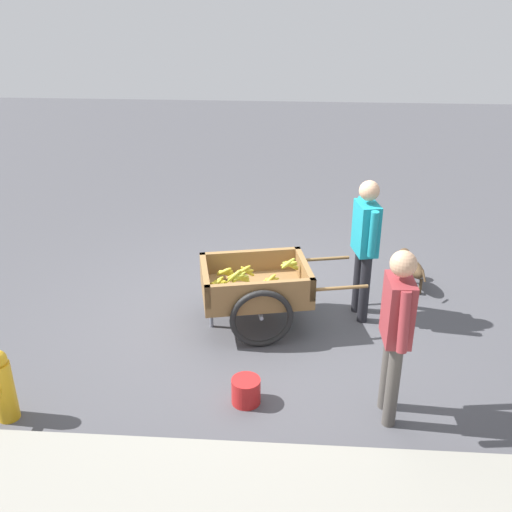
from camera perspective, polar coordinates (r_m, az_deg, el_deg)
ground_plane at (r=6.64m, az=0.04°, el=-5.59°), size 24.00×24.00×0.00m
fruit_cart at (r=6.27m, az=-0.10°, el=-3.01°), size 1.77×1.11×0.72m
vendor_person at (r=6.30m, az=10.34°, el=1.62°), size 0.27×0.56×1.55m
dog at (r=7.31m, az=14.58°, el=-0.98°), size 0.29×0.66×0.40m
fire_hydrant at (r=5.47m, az=-22.96°, el=-11.28°), size 0.25×0.25×0.67m
plastic_bucket at (r=5.35m, az=-0.96°, el=-12.69°), size 0.26×0.26×0.24m
bystander_person at (r=4.88m, az=13.20°, el=-6.22°), size 0.21×0.60×1.54m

